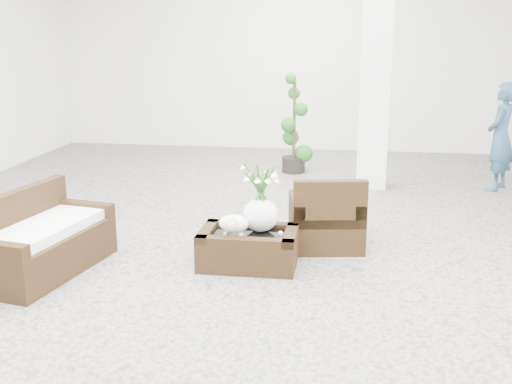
# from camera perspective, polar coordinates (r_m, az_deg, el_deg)

# --- Properties ---
(ground) EXTENTS (11.00, 11.00, 0.00)m
(ground) POSITION_cam_1_polar(r_m,az_deg,el_deg) (6.40, 0.13, -5.15)
(ground) COLOR gray
(ground) RESTS_ON ground
(column) EXTENTS (0.40, 0.40, 3.50)m
(column) POSITION_cam_1_polar(r_m,az_deg,el_deg) (8.77, 10.86, 11.66)
(column) COLOR white
(column) RESTS_ON ground
(coffee_table) EXTENTS (0.90, 0.60, 0.31)m
(coffee_table) POSITION_cam_1_polar(r_m,az_deg,el_deg) (5.91, -0.69, -5.25)
(coffee_table) COLOR #2F1F0E
(coffee_table) RESTS_ON ground
(sheep_figurine) EXTENTS (0.28, 0.23, 0.21)m
(sheep_figurine) POSITION_cam_1_polar(r_m,az_deg,el_deg) (5.76, -2.04, -3.07)
(sheep_figurine) COLOR white
(sheep_figurine) RESTS_ON coffee_table
(planter_narcissus) EXTENTS (0.44, 0.44, 0.80)m
(planter_narcissus) POSITION_cam_1_polar(r_m,az_deg,el_deg) (5.83, 0.42, 0.19)
(planter_narcissus) COLOR white
(planter_narcissus) RESTS_ON coffee_table
(tealight) EXTENTS (0.04, 0.04, 0.03)m
(tealight) POSITION_cam_1_polar(r_m,az_deg,el_deg) (5.84, 2.25, -3.74)
(tealight) COLOR white
(tealight) RESTS_ON coffee_table
(armchair) EXTENTS (0.82, 0.79, 0.76)m
(armchair) POSITION_cam_1_polar(r_m,az_deg,el_deg) (6.40, 6.38, -1.66)
(armchair) COLOR #2F1F0E
(armchair) RESTS_ON ground
(loveseat) EXTENTS (0.90, 1.49, 0.74)m
(loveseat) POSITION_cam_1_polar(r_m,az_deg,el_deg) (6.01, -18.80, -3.57)
(loveseat) COLOR #2F1F0E
(loveseat) RESTS_ON ground
(topiary) EXTENTS (0.40, 0.40, 1.49)m
(topiary) POSITION_cam_1_polar(r_m,az_deg,el_deg) (9.65, 3.48, 6.14)
(topiary) COLOR #1D511A
(topiary) RESTS_ON ground
(shopper) EXTENTS (0.57, 0.64, 1.48)m
(shopper) POSITION_cam_1_polar(r_m,az_deg,el_deg) (9.18, 21.35, 4.69)
(shopper) COLOR navy
(shopper) RESTS_ON ground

